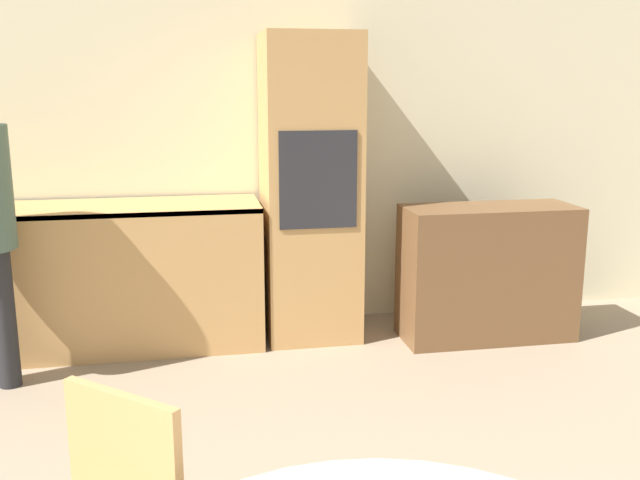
% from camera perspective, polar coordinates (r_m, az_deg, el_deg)
% --- Properties ---
extents(wall_back, '(6.99, 0.05, 2.60)m').
position_cam_1_polar(wall_back, '(4.92, -4.18, 8.16)').
color(wall_back, beige).
rests_on(wall_back, ground_plane).
extents(kitchen_counter, '(2.53, 0.60, 0.92)m').
position_cam_1_polar(kitchen_counter, '(4.75, -20.27, -2.83)').
color(kitchen_counter, tan).
rests_on(kitchen_counter, ground_plane).
extents(oven_unit, '(0.60, 0.59, 1.97)m').
position_cam_1_polar(oven_unit, '(4.65, -0.81, 4.08)').
color(oven_unit, tan).
rests_on(oven_unit, ground_plane).
extents(sideboard, '(1.13, 0.45, 0.89)m').
position_cam_1_polar(sideboard, '(4.82, 13.24, -2.56)').
color(sideboard, brown).
rests_on(sideboard, ground_plane).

